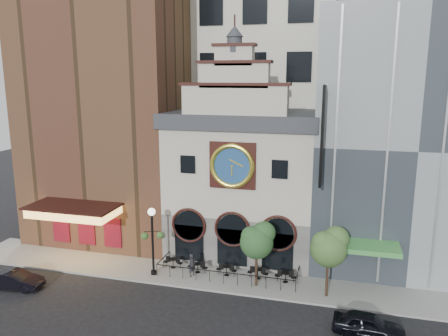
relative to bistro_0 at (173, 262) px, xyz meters
name	(u,v)px	position (x,y,z in m)	size (l,w,h in m)	color
ground	(219,293)	(4.60, -2.81, -0.61)	(120.00, 120.00, 0.00)	black
sidewalk	(228,277)	(4.60, -0.31, -0.54)	(44.00, 5.00, 0.15)	gray
clock_building	(243,178)	(4.60, 5.02, 6.07)	(12.60, 8.78, 18.65)	#605E5B
theater_building	(115,104)	(-8.40, 7.15, 11.99)	(14.00, 15.60, 25.00)	brown
retail_building	(406,140)	(17.60, 7.18, 9.53)	(14.00, 14.40, 20.00)	gray
office_tower	(269,30)	(4.60, 17.19, 19.39)	(20.00, 16.00, 40.00)	beige
cafe_railing	(228,270)	(4.60, -0.31, -0.01)	(10.60, 2.60, 0.90)	black
bistro_0	(173,262)	(0.00, 0.00, 0.00)	(1.58, 0.68, 0.90)	black
bistro_1	(198,267)	(2.18, -0.32, 0.00)	(1.58, 0.68, 0.90)	black
bistro_2	(226,270)	(4.48, -0.23, 0.00)	(1.58, 0.68, 0.90)	black
bistro_3	(258,273)	(6.91, -0.13, 0.00)	(1.58, 0.68, 0.90)	black
bistro_4	(285,276)	(9.02, -0.19, 0.00)	(1.58, 0.68, 0.90)	black
car_right	(369,325)	(14.62, -5.57, 0.10)	(1.68, 4.18, 1.42)	black
car_left	(15,280)	(-9.98, -5.91, 0.05)	(1.41, 4.04, 1.33)	black
pedestrian	(192,265)	(1.97, -1.00, 0.42)	(0.65, 0.43, 1.78)	black
lamppost	(152,234)	(-1.03, -1.47, 2.84)	(1.61, 1.01, 5.34)	black
tree_left	(257,240)	(7.04, -1.22, 3.09)	(2.51, 2.42, 4.84)	#382619
tree_right	(329,246)	(12.08, -1.50, 3.23)	(2.62, 2.52, 5.04)	#382619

